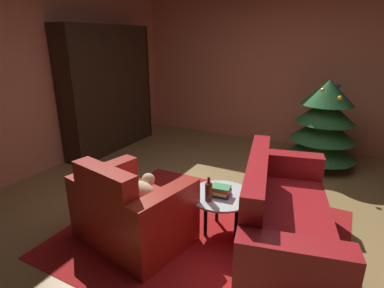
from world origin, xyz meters
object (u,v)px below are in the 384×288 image
object	(u,v)px
book_stack_on_table	(220,191)
decorated_tree	(324,124)
bottle_on_table	(209,191)
couch_red	(282,223)
coffee_table	(221,198)
bookshelf_unit	(115,90)
armchair_red	(131,212)

from	to	relation	value
book_stack_on_table	decorated_tree	xyz separation A→B (m)	(0.68, 2.26, 0.20)
book_stack_on_table	bottle_on_table	bearing A→B (deg)	-111.72
book_stack_on_table	bottle_on_table	world-z (taller)	bottle_on_table
couch_red	coffee_table	xyz separation A→B (m)	(-0.60, 0.06, 0.06)
coffee_table	book_stack_on_table	distance (m)	0.09
book_stack_on_table	bookshelf_unit	bearing A→B (deg)	148.87
decorated_tree	armchair_red	bearing A→B (deg)	-116.35
bookshelf_unit	book_stack_on_table	size ratio (longest dim) A/B	9.19
bookshelf_unit	armchair_red	bearing A→B (deg)	-47.01
book_stack_on_table	armchair_red	bearing A→B (deg)	-144.06
bookshelf_unit	bottle_on_table	bearing A→B (deg)	-33.84
coffee_table	bookshelf_unit	bearing A→B (deg)	149.29
coffee_table	bottle_on_table	size ratio (longest dim) A/B	2.66
bottle_on_table	decorated_tree	world-z (taller)	decorated_tree
bookshelf_unit	bottle_on_table	size ratio (longest dim) A/B	8.64
bottle_on_table	coffee_table	bearing A→B (deg)	69.80
decorated_tree	book_stack_on_table	bearing A→B (deg)	-106.81
armchair_red	decorated_tree	world-z (taller)	decorated_tree
couch_red	book_stack_on_table	world-z (taller)	couch_red
bookshelf_unit	coffee_table	bearing A→B (deg)	-30.71
bookshelf_unit	armchair_red	xyz separation A→B (m)	(1.93, -2.07, -0.70)
coffee_table	book_stack_on_table	bearing A→B (deg)	-100.64
bookshelf_unit	coffee_table	xyz separation A→B (m)	(2.62, -1.55, -0.64)
armchair_red	decorated_tree	size ratio (longest dim) A/B	0.87
armchair_red	bottle_on_table	distance (m)	0.75
bookshelf_unit	coffee_table	distance (m)	3.11
bookshelf_unit	bottle_on_table	distance (m)	3.12
bookshelf_unit	decorated_tree	size ratio (longest dim) A/B	1.57
coffee_table	decorated_tree	world-z (taller)	decorated_tree
decorated_tree	bookshelf_unit	bearing A→B (deg)	-168.35
bookshelf_unit	armchair_red	distance (m)	2.92
decorated_tree	bottle_on_table	bearing A→B (deg)	-107.10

